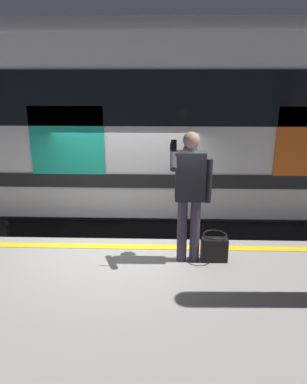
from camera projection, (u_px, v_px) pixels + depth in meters
ground_plane at (125, 286)px, 6.22m from camera, size 26.89×26.89×0.00m
platform at (98, 377)px, 3.77m from camera, size 17.93×4.86×0.88m
safety_line at (121, 247)px, 5.66m from camera, size 17.57×0.16×0.01m
track_rail_near at (132, 243)px, 7.63m from camera, size 23.31×0.08×0.16m
track_rail_far at (137, 217)px, 9.00m from camera, size 23.31×0.08×0.16m
train_carriage at (185, 116)px, 7.50m from camera, size 11.91×3.02×4.16m
passenger at (190, 187)px, 4.93m from camera, size 0.57×0.55×1.85m
handbag at (214, 248)px, 5.19m from camera, size 0.38×0.34×0.41m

